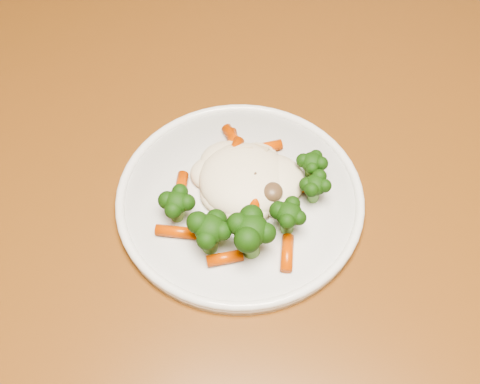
{
  "coord_description": "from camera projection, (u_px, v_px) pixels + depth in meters",
  "views": [
    {
      "loc": [
        -0.17,
        -0.03,
        1.29
      ],
      "look_at": [
        -0.28,
        0.33,
        0.77
      ],
      "focal_mm": 45.0,
      "sensor_mm": 36.0,
      "label": 1
    }
  ],
  "objects": [
    {
      "name": "meal",
      "position": [
        247.0,
        194.0,
        0.62
      ],
      "size": [
        0.17,
        0.18,
        0.05
      ],
      "color": "#F2E2C1",
      "rests_on": "plate"
    },
    {
      "name": "dining_table",
      "position": [
        237.0,
        236.0,
        0.74
      ],
      "size": [
        1.35,
        1.03,
        0.75
      ],
      "rotation": [
        0.0,
        0.0,
        0.2
      ],
      "color": "brown",
      "rests_on": "ground"
    },
    {
      "name": "plate",
      "position": [
        240.0,
        199.0,
        0.65
      ],
      "size": [
        0.26,
        0.26,
        0.01
      ],
      "primitive_type": "cylinder",
      "color": "white",
      "rests_on": "dining_table"
    }
  ]
}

